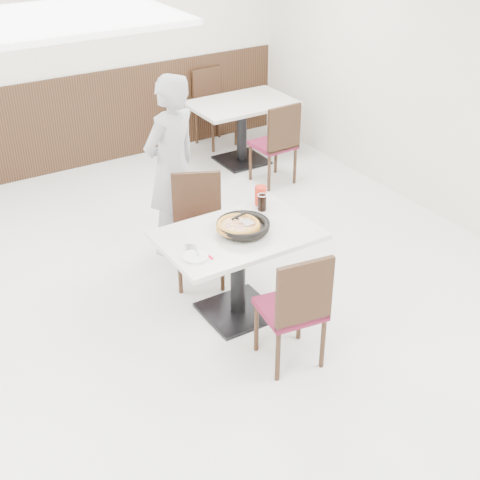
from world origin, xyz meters
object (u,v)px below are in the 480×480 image
pizza_pan (243,228)px  bg_table_right (242,132)px  main_table (238,274)px  bg_chair_right_near (273,143)px  chair_far (199,233)px  red_cup (261,195)px  pizza (238,227)px  cola_glass (262,203)px  diner_person (172,167)px  side_plate (196,257)px  bg_chair_right_far (216,109)px  chair_near (290,306)px

pizza_pan → bg_table_right: bearing=58.3°
main_table → bg_chair_right_near: bearing=49.5°
chair_far → bg_chair_right_near: same height
pizza_pan → chair_far: bearing=96.2°
red_cup → bg_chair_right_near: size_ratio=0.17×
main_table → red_cup: 0.69m
pizza → cola_glass: size_ratio=2.60×
pizza → pizza_pan: bearing=-10.0°
pizza → bg_table_right: (1.67, 2.63, -0.44)m
chair_far → diner_person: size_ratio=0.56×
main_table → diner_person: size_ratio=0.71×
cola_glass → side_plate: bearing=-155.8°
side_plate → bg_table_right: side_plate is taller
chair_far → bg_chair_right_far: (1.71, 2.68, 0.00)m
chair_near → bg_chair_right_far: (1.67, 3.95, 0.00)m
side_plate → red_cup: red_cup is taller
main_table → red_cup: bearing=37.2°
cola_glass → bg_table_right: (1.30, 2.40, -0.44)m
side_plate → bg_chair_right_far: 4.03m
side_plate → diner_person: bearing=70.0°
main_table → side_plate: side_plate is taller
pizza → red_cup: (0.41, 0.32, 0.02)m
bg_chair_right_far → chair_far: bearing=51.0°
chair_far → chair_near: bearing=116.9°
main_table → cola_glass: size_ratio=9.23×
red_cup → bg_chair_right_far: 3.23m
bg_table_right → bg_chair_right_far: size_ratio=1.26×
pizza_pan → diner_person: bearing=90.1°
diner_person → bg_table_right: diner_person is taller
red_cup → diner_person: 0.95m
side_plate → bg_table_right: 3.50m
pizza_pan → red_cup: size_ratio=2.46×
bg_table_right → pizza: bearing=-122.4°
chair_far → side_plate: size_ratio=5.13×
chair_near → side_plate: size_ratio=5.13×
chair_far → pizza: size_ratio=2.81×
main_table → bg_chair_right_near: size_ratio=1.26×
chair_near → bg_table_right: size_ratio=0.79×
pizza_pan → side_plate: (-0.49, -0.13, -0.03)m
diner_person → bg_chair_right_far: size_ratio=1.78×
main_table → bg_chair_right_far: 3.68m
main_table → cola_glass: bearing=31.1°
main_table → pizza: pizza is taller
cola_glass → bg_chair_right_far: bearing=66.6°
chair_near → cola_glass: chair_near is taller
main_table → chair_far: size_ratio=1.26×
pizza_pan → bg_table_right: (1.63, 2.63, -0.42)m
side_plate → bg_chair_right_far: bg_chair_right_far is taller
cola_glass → diner_person: size_ratio=0.08×
pizza → bg_table_right: size_ratio=0.28×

